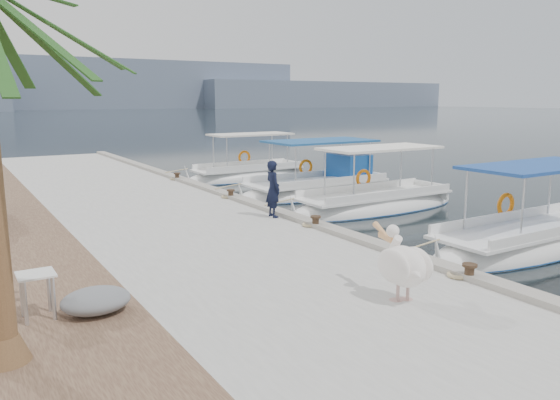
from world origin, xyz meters
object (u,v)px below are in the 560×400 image
at_px(fisherman, 273,189).
at_px(fishing_caique_e, 248,177).
at_px(fishing_caique_b, 530,245).
at_px(fishing_caique_c, 375,207).
at_px(pelican, 403,264).
at_px(fishing_caique_d, 318,190).

bearing_deg(fisherman, fishing_caique_e, -20.55).
distance_m(fishing_caique_b, fishing_caique_c, 6.01).
xyz_separation_m(fishing_caique_e, pelican, (-6.01, -16.62, 1.01)).
bearing_deg(fisherman, fishing_caique_d, -42.94).
relative_size(fishing_caique_c, pelican, 4.50).
bearing_deg(fishing_caique_d, fishing_caique_c, -92.52).
bearing_deg(fishing_caique_e, fishing_caique_c, -87.97).
bearing_deg(fishing_caique_b, fishing_caique_e, 91.30).
bearing_deg(fishing_caique_c, fishing_caique_e, 92.03).
distance_m(pelican, fisherman, 7.01).
height_order(fishing_caique_e, fisherman, fishing_caique_e).
distance_m(fishing_caique_b, fishing_caique_e, 14.79).
distance_m(fishing_caique_e, fisherman, 10.82).
bearing_deg(fisherman, fishing_caique_b, -132.24).
height_order(fishing_caique_e, pelican, fishing_caique_e).
distance_m(fishing_caique_c, fisherman, 5.02).
distance_m(fishing_caique_b, fishing_caique_d, 9.62).
bearing_deg(fishing_caique_c, fishing_caique_d, 87.48).
relative_size(fishing_caique_c, fishing_caique_e, 1.10).
xyz_separation_m(fishing_caique_d, fishing_caique_e, (-0.47, 5.17, -0.06)).
distance_m(fishing_caique_b, fisherman, 7.04).
relative_size(fishing_caique_b, fishing_caique_d, 0.99).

